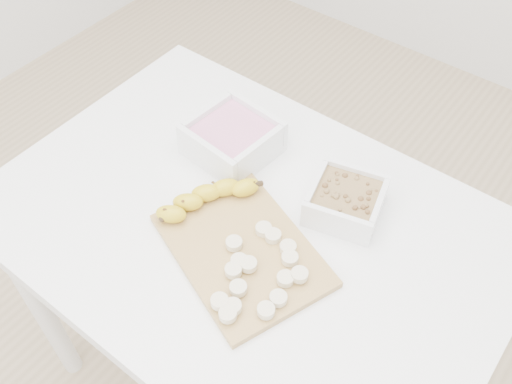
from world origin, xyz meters
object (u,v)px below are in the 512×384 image
Objects in this scene: table at (247,250)px; bowl_granola at (346,200)px; banana at (205,199)px; bowl_yogurt at (233,138)px; cutting_board at (242,250)px.

bowl_granola reaches higher than table.
banana is at bearing -163.09° from table.
bowl_yogurt is (-0.14, 0.13, 0.14)m from table.
banana reaches higher than cutting_board.
banana is at bearing -143.35° from bowl_granola.
table is 5.56× the size of bowl_yogurt.
bowl_granola is 0.27m from banana.
bowl_granola reaches higher than banana.
banana is at bearing -69.36° from bowl_yogurt.
bowl_granola is at bearing 63.80° from cutting_board.
bowl_yogurt is 0.57× the size of cutting_board.
bowl_granola is at bearing 0.85° from bowl_yogurt.
bowl_yogurt reaches higher than cutting_board.
bowl_yogurt is at bearing -179.15° from bowl_granola.
table is at bearing 55.58° from banana.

